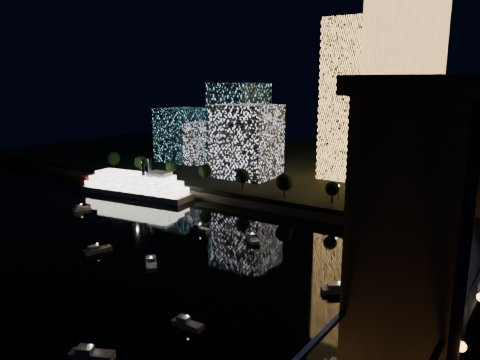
% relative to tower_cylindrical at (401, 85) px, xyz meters
% --- Properties ---
extents(ground, '(520.00, 520.00, 0.00)m').
position_rel_tower_cylindrical_xyz_m(ground, '(-21.83, -124.03, -47.54)').
color(ground, black).
rests_on(ground, ground).
extents(far_bank, '(420.00, 160.00, 5.00)m').
position_rel_tower_cylindrical_xyz_m(far_bank, '(-21.83, 35.97, -45.04)').
color(far_bank, black).
rests_on(far_bank, ground).
extents(seawall, '(420.00, 6.00, 3.00)m').
position_rel_tower_cylindrical_xyz_m(seawall, '(-21.83, -42.03, -46.04)').
color(seawall, '#6B5E4C').
rests_on(seawall, ground).
extents(tower_cylindrical, '(34.00, 34.00, 84.83)m').
position_rel_tower_cylindrical_xyz_m(tower_cylindrical, '(0.00, 0.00, 0.00)').
color(tower_cylindrical, '#FFB251').
rests_on(tower_cylindrical, far_bank).
extents(tower_rectangular, '(22.33, 22.33, 71.05)m').
position_rel_tower_cylindrical_xyz_m(tower_rectangular, '(-24.72, 11.77, -7.02)').
color(tower_rectangular, '#FFB251').
rests_on(tower_rectangular, far_bank).
extents(midrise_blocks, '(79.91, 44.16, 43.04)m').
position_rel_tower_cylindrical_xyz_m(midrise_blocks, '(-89.24, -0.52, -25.26)').
color(midrise_blocks, white).
rests_on(midrise_blocks, far_bank).
extents(truss_bridge, '(13.00, 266.00, 50.00)m').
position_rel_tower_cylindrical_xyz_m(truss_bridge, '(43.17, -120.31, -31.29)').
color(truss_bridge, '#17254B').
rests_on(truss_bridge, ground).
extents(riverboat, '(57.89, 18.53, 17.15)m').
position_rel_tower_cylindrical_xyz_m(riverboat, '(-97.67, -55.77, -43.14)').
color(riverboat, silver).
rests_on(riverboat, ground).
extents(motorboats, '(130.16, 82.89, 2.78)m').
position_rel_tower_cylindrical_xyz_m(motorboats, '(-28.07, -113.29, -46.73)').
color(motorboats, silver).
rests_on(motorboats, ground).
extents(esplanade_trees, '(166.86, 6.91, 8.96)m').
position_rel_tower_cylindrical_xyz_m(esplanade_trees, '(-52.14, -36.03, -37.07)').
color(esplanade_trees, black).
rests_on(esplanade_trees, far_bank).
extents(street_lamps, '(132.70, 0.70, 5.65)m').
position_rel_tower_cylindrical_xyz_m(street_lamps, '(-55.83, -30.03, -38.52)').
color(street_lamps, black).
rests_on(street_lamps, far_bank).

